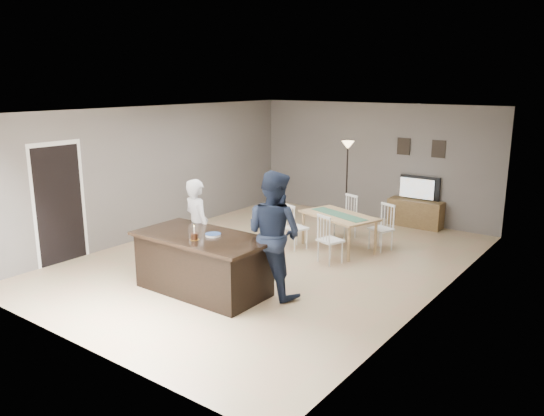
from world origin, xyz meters
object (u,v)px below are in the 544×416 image
Objects in this scene: floor_lamp at (347,160)px; birthday_cake at (194,236)px; dining_table at (338,221)px; television at (418,188)px; kitchen_island at (203,263)px; tv_console at (415,213)px; woman at (197,227)px; man at (274,234)px; plate_stack at (213,235)px.

birthday_cake is at bearing -86.61° from floor_lamp.
dining_table is 2.28m from floor_lamp.
television is 1.69m from floor_lamp.
kitchen_island is at bearing 104.51° from birthday_cake.
dining_table reaches higher than tv_console.
woman reaches higher than television.
floor_lamp is at bearing 23.65° from television.
television is at bearing 77.99° from kitchen_island.
kitchen_island is 1.79× the size of tv_console.
birthday_cake reaches higher than tv_console.
birthday_cake is at bearing 43.95° from man.
television is 3.76× the size of plate_stack.
kitchen_island is 0.92m from woman.
tv_console is 1.94m from floor_lamp.
dining_table is (0.48, 3.02, -0.35)m from plate_stack.
floor_lamp is (-1.45, -0.57, 1.15)m from tv_console.
man is 1.03× the size of floor_lamp.
floor_lamp is (-0.31, 5.23, 0.50)m from birthday_cake.
birthday_cake is (-0.89, -0.78, -0.01)m from man.
kitchen_island is at bearing 156.25° from woman.
woman is at bearing -95.04° from floor_lamp.
woman is 1.60m from man.
kitchen_island reaches higher than tv_console.
man is 0.96× the size of dining_table.
woman reaches higher than dining_table.
man reaches higher than floor_lamp.
television is 0.45× the size of dining_table.
dining_table is at bearing -99.93° from woman.
birthday_cake is (0.06, -0.23, 0.50)m from kitchen_island.
floor_lamp reaches higher than birthday_cake.
tv_console is 0.60× the size of dining_table.
kitchen_island is 0.50m from plate_stack.
floor_lamp is at bearing 93.39° from birthday_cake.
kitchen_island is 5.78m from television.
birthday_cake is 0.11× the size of dining_table.
man is 7.92× the size of plate_stack.
woman is 0.84× the size of man.
woman is 0.81× the size of dining_table.
man reaches higher than birthday_cake.
kitchen_island is 2.35× the size of television.
kitchen_island is 9.78× the size of birthday_cake.
kitchen_island is at bearing 32.98° from man.
woman is at bearing -98.21° from dining_table.
man is at bearing 30.07° from kitchen_island.
kitchen_island is at bearing -153.99° from plate_stack.
birthday_cake is (-1.14, -5.87, 0.09)m from television.
woman is at bearing 2.91° from man.
television is 2.63m from dining_table.
man is at bearing -163.27° from woman.
birthday_cake is (-1.14, -5.80, 0.65)m from tv_console.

